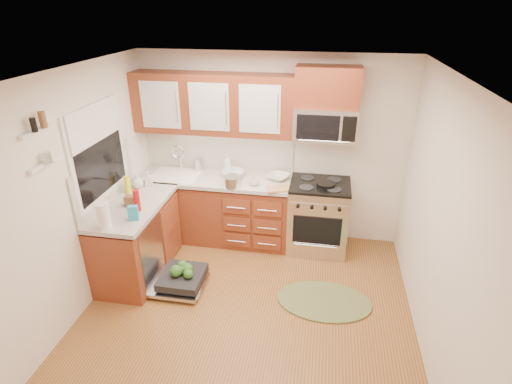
% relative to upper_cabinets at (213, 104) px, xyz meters
% --- Properties ---
extents(floor, '(3.50, 3.50, 0.00)m').
position_rel_upper_cabinets_xyz_m(floor, '(0.73, -1.57, -1.88)').
color(floor, brown).
rests_on(floor, ground).
extents(ceiling, '(3.50, 3.50, 0.00)m').
position_rel_upper_cabinets_xyz_m(ceiling, '(0.73, -1.57, 0.62)').
color(ceiling, white).
rests_on(ceiling, ground).
extents(wall_back, '(3.50, 0.04, 2.50)m').
position_rel_upper_cabinets_xyz_m(wall_back, '(0.73, 0.18, -0.62)').
color(wall_back, silver).
rests_on(wall_back, ground).
extents(wall_front, '(3.50, 0.04, 2.50)m').
position_rel_upper_cabinets_xyz_m(wall_front, '(0.73, -3.33, -0.62)').
color(wall_front, silver).
rests_on(wall_front, ground).
extents(wall_left, '(0.04, 3.50, 2.50)m').
position_rel_upper_cabinets_xyz_m(wall_left, '(-1.02, -1.57, -0.62)').
color(wall_left, silver).
rests_on(wall_left, ground).
extents(wall_right, '(0.04, 3.50, 2.50)m').
position_rel_upper_cabinets_xyz_m(wall_right, '(2.48, -1.57, -0.62)').
color(wall_right, silver).
rests_on(wall_right, ground).
extents(base_cabinet_back, '(2.05, 0.60, 0.85)m').
position_rel_upper_cabinets_xyz_m(base_cabinet_back, '(0.00, -0.12, -1.45)').
color(base_cabinet_back, brown).
rests_on(base_cabinet_back, ground).
extents(base_cabinet_left, '(0.60, 1.25, 0.85)m').
position_rel_upper_cabinets_xyz_m(base_cabinet_left, '(-0.72, -1.05, -1.45)').
color(base_cabinet_left, brown).
rests_on(base_cabinet_left, ground).
extents(countertop_back, '(2.07, 0.64, 0.05)m').
position_rel_upper_cabinets_xyz_m(countertop_back, '(0.00, -0.14, -0.97)').
color(countertop_back, '#BAB5AA').
rests_on(countertop_back, base_cabinet_back).
extents(countertop_left, '(0.64, 1.27, 0.05)m').
position_rel_upper_cabinets_xyz_m(countertop_left, '(-0.71, -1.05, -0.97)').
color(countertop_left, '#BAB5AA').
rests_on(countertop_left, base_cabinet_left).
extents(backsplash_back, '(2.05, 0.02, 0.57)m').
position_rel_upper_cabinets_xyz_m(backsplash_back, '(0.00, 0.16, -0.67)').
color(backsplash_back, beige).
rests_on(backsplash_back, ground).
extents(backsplash_left, '(0.02, 1.25, 0.57)m').
position_rel_upper_cabinets_xyz_m(backsplash_left, '(-1.01, -1.05, -0.67)').
color(backsplash_left, beige).
rests_on(backsplash_left, ground).
extents(upper_cabinets, '(2.05, 0.35, 0.75)m').
position_rel_upper_cabinets_xyz_m(upper_cabinets, '(0.00, 0.00, 0.00)').
color(upper_cabinets, brown).
rests_on(upper_cabinets, ground).
extents(cabinet_over_mw, '(0.76, 0.35, 0.47)m').
position_rel_upper_cabinets_xyz_m(cabinet_over_mw, '(1.41, 0.00, 0.26)').
color(cabinet_over_mw, brown).
rests_on(cabinet_over_mw, ground).
extents(range, '(0.76, 0.64, 0.95)m').
position_rel_upper_cabinets_xyz_m(range, '(1.41, -0.15, -1.40)').
color(range, silver).
rests_on(range, ground).
extents(microwave, '(0.76, 0.38, 0.40)m').
position_rel_upper_cabinets_xyz_m(microwave, '(1.41, -0.02, -0.18)').
color(microwave, silver).
rests_on(microwave, ground).
extents(sink, '(0.62, 0.50, 0.26)m').
position_rel_upper_cabinets_xyz_m(sink, '(-0.52, -0.16, -1.07)').
color(sink, white).
rests_on(sink, ground).
extents(dishwasher, '(0.70, 0.60, 0.20)m').
position_rel_upper_cabinets_xyz_m(dishwasher, '(-0.13, -1.27, -1.77)').
color(dishwasher, silver).
rests_on(dishwasher, ground).
extents(window, '(0.03, 1.05, 1.05)m').
position_rel_upper_cabinets_xyz_m(window, '(-1.01, -1.07, -0.32)').
color(window, white).
rests_on(window, ground).
extents(window_blind, '(0.02, 0.96, 0.40)m').
position_rel_upper_cabinets_xyz_m(window_blind, '(-0.98, -1.07, 0.00)').
color(window_blind, white).
rests_on(window_blind, ground).
extents(shelf_upper, '(0.04, 0.40, 0.03)m').
position_rel_upper_cabinets_xyz_m(shelf_upper, '(-0.99, -1.92, 0.17)').
color(shelf_upper, white).
rests_on(shelf_upper, ground).
extents(shelf_lower, '(0.04, 0.40, 0.03)m').
position_rel_upper_cabinets_xyz_m(shelf_lower, '(-0.99, -1.92, -0.12)').
color(shelf_lower, white).
rests_on(shelf_lower, ground).
extents(rug, '(1.24, 1.06, 0.02)m').
position_rel_upper_cabinets_xyz_m(rug, '(1.54, -1.24, -1.86)').
color(rug, olive).
rests_on(rug, ground).
extents(skillet, '(0.26, 0.26, 0.04)m').
position_rel_upper_cabinets_xyz_m(skillet, '(1.47, -0.21, -0.90)').
color(skillet, black).
rests_on(skillet, range).
extents(stock_pot, '(0.25, 0.25, 0.13)m').
position_rel_upper_cabinets_xyz_m(stock_pot, '(0.31, -0.35, -0.88)').
color(stock_pot, silver).
rests_on(stock_pot, countertop_back).
extents(cutting_board, '(0.34, 0.27, 0.02)m').
position_rel_upper_cabinets_xyz_m(cutting_board, '(0.91, -0.35, -0.94)').
color(cutting_board, '#A1774A').
rests_on(cutting_board, countertop_back).
extents(canister, '(0.12, 0.12, 0.17)m').
position_rel_upper_cabinets_xyz_m(canister, '(-0.27, 0.07, -0.87)').
color(canister, silver).
rests_on(canister, countertop_back).
extents(paper_towel_roll, '(0.17, 0.17, 0.29)m').
position_rel_upper_cabinets_xyz_m(paper_towel_roll, '(-0.74, -1.59, -0.81)').
color(paper_towel_roll, white).
rests_on(paper_towel_roll, countertop_left).
extents(mustard_bottle, '(0.07, 0.07, 0.21)m').
position_rel_upper_cabinets_xyz_m(mustard_bottle, '(-0.90, -0.77, -0.84)').
color(mustard_bottle, yellow).
rests_on(mustard_bottle, countertop_left).
extents(red_bottle, '(0.09, 0.09, 0.25)m').
position_rel_upper_cabinets_xyz_m(red_bottle, '(-0.58, -1.18, -0.82)').
color(red_bottle, '#B20E10').
rests_on(red_bottle, countertop_left).
extents(wooden_box, '(0.14, 0.11, 0.13)m').
position_rel_upper_cabinets_xyz_m(wooden_box, '(-0.71, -1.08, -0.89)').
color(wooden_box, brown).
rests_on(wooden_box, countertop_left).
extents(blue_carton, '(0.12, 0.09, 0.17)m').
position_rel_upper_cabinets_xyz_m(blue_carton, '(-0.53, -1.38, -0.87)').
color(blue_carton, teal).
rests_on(blue_carton, countertop_left).
extents(bowl_a, '(0.36, 0.36, 0.07)m').
position_rel_upper_cabinets_xyz_m(bowl_a, '(0.85, -0.05, -0.92)').
color(bowl_a, '#999999').
rests_on(bowl_a, countertop_back).
extents(bowl_b, '(0.35, 0.35, 0.10)m').
position_rel_upper_cabinets_xyz_m(bowl_b, '(0.25, -0.09, -0.90)').
color(bowl_b, '#999999').
rests_on(bowl_b, countertop_back).
extents(cup, '(0.15, 0.15, 0.09)m').
position_rel_upper_cabinets_xyz_m(cup, '(0.57, -0.29, -0.90)').
color(cup, '#999999').
rests_on(cup, countertop_back).
extents(soap_bottle_a, '(0.14, 0.14, 0.29)m').
position_rel_upper_cabinets_xyz_m(soap_bottle_a, '(0.16, -0.00, -0.80)').
color(soap_bottle_a, '#999999').
rests_on(soap_bottle_a, countertop_back).
extents(soap_bottle_b, '(0.11, 0.11, 0.19)m').
position_rel_upper_cabinets_xyz_m(soap_bottle_b, '(-0.74, -0.52, -0.85)').
color(soap_bottle_b, '#999999').
rests_on(soap_bottle_b, countertop_left).
extents(soap_bottle_c, '(0.18, 0.18, 0.19)m').
position_rel_upper_cabinets_xyz_m(soap_bottle_c, '(-0.85, -0.61, -0.85)').
color(soap_bottle_c, '#999999').
rests_on(soap_bottle_c, countertop_left).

